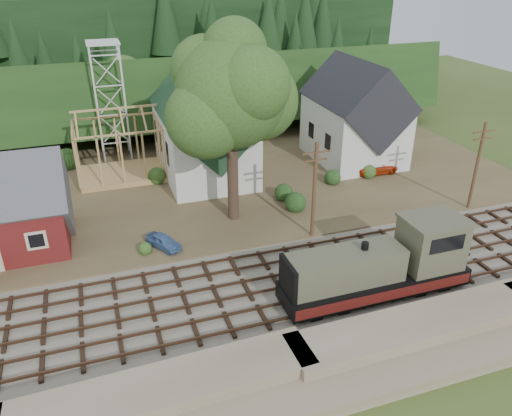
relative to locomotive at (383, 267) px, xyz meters
name	(u,v)px	position (x,y,z in m)	size (l,w,h in m)	color
ground	(248,293)	(-8.16, 3.00, -2.18)	(140.00, 140.00, 0.00)	#384C1E
embankment	(298,386)	(-8.16, -5.50, -2.18)	(64.00, 5.00, 1.60)	#7F7259
railroad_bed	(248,292)	(-8.16, 3.00, -2.10)	(64.00, 11.00, 0.16)	#726B5B
village_flat	(190,185)	(-8.16, 21.00, -2.03)	(64.00, 26.00, 0.30)	brown
hillside	(154,118)	(-8.16, 45.00, -2.18)	(70.00, 28.00, 8.00)	#1E3F19
ridge	(139,92)	(-8.16, 61.00, -2.18)	(80.00, 20.00, 12.00)	black
church	(204,128)	(-6.16, 22.68, 3.00)	(8.40, 15.17, 13.00)	silver
farmhouse	(355,118)	(9.84, 22.00, 2.69)	(8.40, 10.80, 10.60)	silver
timber_frame	(119,148)	(-14.16, 25.00, 1.09)	(8.20, 6.20, 6.99)	tan
lattice_tower	(106,66)	(-14.16, 31.00, 7.85)	(3.20, 3.20, 12.12)	silver
big_tree	(233,101)	(-5.99, 13.08, 8.04)	(10.90, 8.40, 14.70)	#38281E
telegraph_pole_near	(314,189)	(-1.16, 8.20, 2.07)	(2.20, 0.28, 8.00)	#4C331E
telegraph_pole_far	(477,165)	(13.84, 8.20, 2.07)	(2.20, 0.28, 8.00)	#4C331E
locomotive	(383,267)	(0.00, 0.00, 0.00)	(12.39, 3.10, 4.94)	black
car_blue	(164,241)	(-12.51, 10.03, -1.35)	(1.25, 3.11, 1.06)	#5176AE
car_red	(376,167)	(10.21, 17.64, -1.25)	(2.10, 4.55, 1.26)	#BC330F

